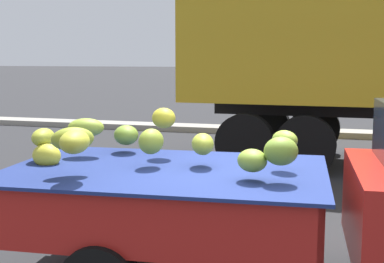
# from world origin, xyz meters

# --- Properties ---
(curb_strip) EXTENTS (80.00, 0.80, 0.16)m
(curb_strip) POSITION_xyz_m (0.00, 9.78, 0.08)
(curb_strip) COLOR gray
(curb_strip) RESTS_ON ground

